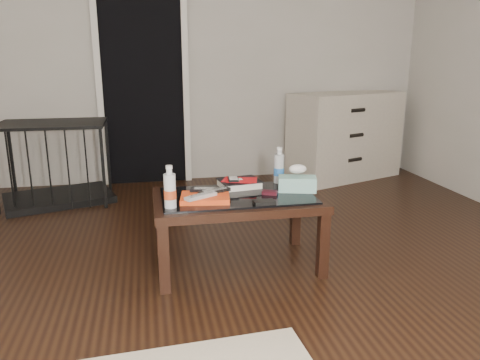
{
  "coord_description": "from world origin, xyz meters",
  "views": [
    {
      "loc": [
        -0.39,
        -2.34,
        1.28
      ],
      "look_at": [
        0.15,
        0.32,
        0.55
      ],
      "focal_mm": 35.0,
      "sensor_mm": 36.0,
      "label": 1
    }
  ],
  "objects_px": {
    "dresser": "(345,136)",
    "pet_crate": "(57,176)",
    "textbook": "(239,183)",
    "water_bottle_right": "(279,165)",
    "coffee_table": "(237,205)",
    "water_bottle_left": "(170,187)",
    "tissue_box": "(297,184)"
  },
  "relations": [
    {
      "from": "textbook",
      "to": "water_bottle_right",
      "type": "relative_size",
      "value": 1.05
    },
    {
      "from": "coffee_table",
      "to": "water_bottle_left",
      "type": "bearing_deg",
      "value": -158.0
    },
    {
      "from": "coffee_table",
      "to": "tissue_box",
      "type": "bearing_deg",
      "value": 1.31
    },
    {
      "from": "water_bottle_left",
      "to": "tissue_box",
      "type": "height_order",
      "value": "water_bottle_left"
    },
    {
      "from": "coffee_table",
      "to": "water_bottle_left",
      "type": "xyz_separation_m",
      "value": [
        -0.41,
        -0.16,
        0.18
      ]
    },
    {
      "from": "dresser",
      "to": "textbook",
      "type": "distance_m",
      "value": 2.3
    },
    {
      "from": "pet_crate",
      "to": "textbook",
      "type": "relative_size",
      "value": 4.15
    },
    {
      "from": "dresser",
      "to": "pet_crate",
      "type": "bearing_deg",
      "value": 165.79
    },
    {
      "from": "coffee_table",
      "to": "pet_crate",
      "type": "relative_size",
      "value": 0.96
    },
    {
      "from": "coffee_table",
      "to": "water_bottle_right",
      "type": "xyz_separation_m",
      "value": [
        0.32,
        0.22,
        0.18
      ]
    },
    {
      "from": "pet_crate",
      "to": "textbook",
      "type": "height_order",
      "value": "pet_crate"
    },
    {
      "from": "water_bottle_right",
      "to": "dresser",
      "type": "bearing_deg",
      "value": 54.5
    },
    {
      "from": "coffee_table",
      "to": "water_bottle_right",
      "type": "distance_m",
      "value": 0.43
    },
    {
      "from": "pet_crate",
      "to": "water_bottle_right",
      "type": "distance_m",
      "value": 2.19
    },
    {
      "from": "water_bottle_right",
      "to": "tissue_box",
      "type": "relative_size",
      "value": 1.03
    },
    {
      "from": "dresser",
      "to": "textbook",
      "type": "bearing_deg",
      "value": -150.52
    },
    {
      "from": "dresser",
      "to": "tissue_box",
      "type": "height_order",
      "value": "dresser"
    },
    {
      "from": "water_bottle_left",
      "to": "tissue_box",
      "type": "relative_size",
      "value": 1.03
    },
    {
      "from": "coffee_table",
      "to": "textbook",
      "type": "xyz_separation_m",
      "value": [
        0.05,
        0.17,
        0.09
      ]
    },
    {
      "from": "coffee_table",
      "to": "water_bottle_right",
      "type": "relative_size",
      "value": 4.2
    },
    {
      "from": "coffee_table",
      "to": "dresser",
      "type": "bearing_deg",
      "value": 51.33
    },
    {
      "from": "dresser",
      "to": "pet_crate",
      "type": "xyz_separation_m",
      "value": [
        -2.86,
        -0.3,
        -0.22
      ]
    },
    {
      "from": "dresser",
      "to": "water_bottle_left",
      "type": "height_order",
      "value": "dresser"
    },
    {
      "from": "coffee_table",
      "to": "pet_crate",
      "type": "xyz_separation_m",
      "value": [
        -1.32,
        1.62,
        -0.17
      ]
    },
    {
      "from": "coffee_table",
      "to": "pet_crate",
      "type": "height_order",
      "value": "pet_crate"
    },
    {
      "from": "coffee_table",
      "to": "tissue_box",
      "type": "xyz_separation_m",
      "value": [
        0.38,
        0.01,
        0.11
      ]
    },
    {
      "from": "dresser",
      "to": "water_bottle_left",
      "type": "xyz_separation_m",
      "value": [
        -1.94,
        -2.08,
        0.13
      ]
    },
    {
      "from": "pet_crate",
      "to": "textbook",
      "type": "xyz_separation_m",
      "value": [
        1.37,
        -1.45,
        0.25
      ]
    },
    {
      "from": "dresser",
      "to": "pet_crate",
      "type": "height_order",
      "value": "dresser"
    },
    {
      "from": "water_bottle_left",
      "to": "water_bottle_right",
      "type": "distance_m",
      "value": 0.82
    },
    {
      "from": "textbook",
      "to": "water_bottle_right",
      "type": "height_order",
      "value": "water_bottle_right"
    },
    {
      "from": "coffee_table",
      "to": "pet_crate",
      "type": "bearing_deg",
      "value": 129.23
    }
  ]
}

